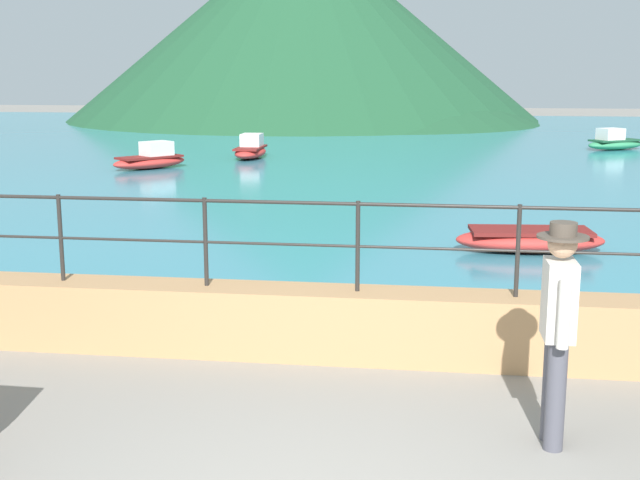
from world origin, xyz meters
TOP-DOWN VIEW (x-y plane):
  - promenade_wall at (0.00, 3.20)m, footprint 20.00×0.56m
  - railing at (0.00, 3.20)m, footprint 18.44×0.04m
  - lake_water at (0.00, 25.84)m, footprint 64.00×44.32m
  - hill_main at (-6.92, 43.27)m, footprint 26.53×26.53m
  - hill_secondary at (-2.57, 40.00)m, footprint 17.37×17.37m
  - person_walking at (1.68, 1.45)m, footprint 0.38×0.57m
  - boat_0 at (-7.36, 18.23)m, footprint 2.14×2.36m
  - boat_1 at (-5.17, 21.46)m, footprint 0.93×2.31m
  - boat_2 at (6.95, 25.97)m, footprint 2.43×1.97m
  - boat_3 at (2.22, 8.29)m, footprint 2.37×1.10m

SIDE VIEW (x-z plane):
  - lake_water at x=0.00m, z-range 0.00..0.06m
  - boat_3 at x=2.22m, z-range 0.08..0.44m
  - boat_0 at x=-7.36m, z-range -0.05..0.71m
  - boat_1 at x=-5.17m, z-range -0.05..0.71m
  - boat_2 at x=6.95m, z-range -0.05..0.71m
  - promenade_wall at x=0.00m, z-range 0.00..0.70m
  - person_walking at x=1.68m, z-range 0.10..1.85m
  - railing at x=0.00m, z-range 0.86..1.76m
  - hill_secondary at x=-2.57m, z-range 0.00..3.95m
  - hill_main at x=-6.92m, z-range 0.00..10.86m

